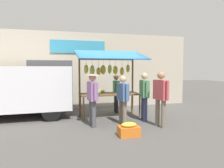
{
  "coord_description": "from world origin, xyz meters",
  "views": [
    {
      "loc": [
        2.23,
        7.92,
        1.84
      ],
      "look_at": [
        0.0,
        0.3,
        1.25
      ],
      "focal_mm": 35.83,
      "sensor_mm": 36.0,
      "label": 1
    }
  ],
  "objects_px": {
    "shopper_in_grey_tee": "(92,96)",
    "produce_crate_near": "(129,130)",
    "market_stall": "(108,75)",
    "shopper_with_shopping_bag": "(144,93)",
    "shopper_in_striped_shirt": "(123,97)",
    "parked_van": "(2,88)",
    "vendor_with_sunhat": "(116,91)",
    "shopper_with_ponytail": "(161,95)"
  },
  "relations": [
    {
      "from": "vendor_with_sunhat",
      "to": "shopper_in_striped_shirt",
      "type": "relative_size",
      "value": 0.98
    },
    {
      "from": "market_stall",
      "to": "parked_van",
      "type": "relative_size",
      "value": 0.56
    },
    {
      "from": "shopper_in_grey_tee",
      "to": "market_stall",
      "type": "bearing_deg",
      "value": -40.34
    },
    {
      "from": "vendor_with_sunhat",
      "to": "shopper_in_grey_tee",
      "type": "height_order",
      "value": "shopper_in_grey_tee"
    },
    {
      "from": "shopper_with_shopping_bag",
      "to": "shopper_in_grey_tee",
      "type": "bearing_deg",
      "value": 105.62
    },
    {
      "from": "shopper_in_grey_tee",
      "to": "shopper_in_striped_shirt",
      "type": "xyz_separation_m",
      "value": [
        -0.98,
        0.04,
        -0.07
      ]
    },
    {
      "from": "vendor_with_sunhat",
      "to": "shopper_in_grey_tee",
      "type": "distance_m",
      "value": 2.35
    },
    {
      "from": "shopper_with_shopping_bag",
      "to": "parked_van",
      "type": "xyz_separation_m",
      "value": [
        4.75,
        -1.63,
        0.16
      ]
    },
    {
      "from": "vendor_with_sunhat",
      "to": "shopper_with_shopping_bag",
      "type": "distance_m",
      "value": 1.74
    },
    {
      "from": "vendor_with_sunhat",
      "to": "shopper_in_striped_shirt",
      "type": "height_order",
      "value": "shopper_in_striped_shirt"
    },
    {
      "from": "produce_crate_near",
      "to": "shopper_in_striped_shirt",
      "type": "bearing_deg",
      "value": -101.51
    },
    {
      "from": "shopper_with_ponytail",
      "to": "shopper_in_grey_tee",
      "type": "bearing_deg",
      "value": 62.55
    },
    {
      "from": "shopper_with_ponytail",
      "to": "shopper_with_shopping_bag",
      "type": "xyz_separation_m",
      "value": [
        0.15,
        -0.88,
        -0.04
      ]
    },
    {
      "from": "shopper_in_striped_shirt",
      "to": "shopper_with_shopping_bag",
      "type": "bearing_deg",
      "value": -79.41
    },
    {
      "from": "shopper_in_grey_tee",
      "to": "vendor_with_sunhat",
      "type": "bearing_deg",
      "value": -41.24
    },
    {
      "from": "shopper_in_grey_tee",
      "to": "produce_crate_near",
      "type": "bearing_deg",
      "value": -155.09
    },
    {
      "from": "shopper_in_striped_shirt",
      "to": "vendor_with_sunhat",
      "type": "bearing_deg",
      "value": -18.53
    },
    {
      "from": "market_stall",
      "to": "shopper_with_shopping_bag",
      "type": "distance_m",
      "value": 1.53
    },
    {
      "from": "parked_van",
      "to": "produce_crate_near",
      "type": "relative_size",
      "value": 7.8
    },
    {
      "from": "market_stall",
      "to": "shopper_in_striped_shirt",
      "type": "xyz_separation_m",
      "value": [
        -0.13,
        1.27,
        -0.66
      ]
    },
    {
      "from": "shopper_in_grey_tee",
      "to": "produce_crate_near",
      "type": "xyz_separation_m",
      "value": [
        -0.74,
        1.25,
        -0.8
      ]
    },
    {
      "from": "shopper_with_ponytail",
      "to": "parked_van",
      "type": "distance_m",
      "value": 5.5
    },
    {
      "from": "market_stall",
      "to": "shopper_in_striped_shirt",
      "type": "distance_m",
      "value": 1.44
    },
    {
      "from": "produce_crate_near",
      "to": "shopper_in_grey_tee",
      "type": "bearing_deg",
      "value": -59.49
    },
    {
      "from": "produce_crate_near",
      "to": "parked_van",
      "type": "bearing_deg",
      "value": -40.73
    },
    {
      "from": "shopper_with_ponytail",
      "to": "shopper_in_striped_shirt",
      "type": "height_order",
      "value": "shopper_with_ponytail"
    },
    {
      "from": "shopper_with_shopping_bag",
      "to": "market_stall",
      "type": "bearing_deg",
      "value": 53.89
    },
    {
      "from": "shopper_with_ponytail",
      "to": "shopper_with_shopping_bag",
      "type": "height_order",
      "value": "shopper_with_ponytail"
    },
    {
      "from": "vendor_with_sunhat",
      "to": "produce_crate_near",
      "type": "relative_size",
      "value": 2.7
    },
    {
      "from": "shopper_in_striped_shirt",
      "to": "parked_van",
      "type": "xyz_separation_m",
      "value": [
        3.87,
        -1.91,
        0.22
      ]
    },
    {
      "from": "parked_van",
      "to": "produce_crate_near",
      "type": "height_order",
      "value": "parked_van"
    },
    {
      "from": "shopper_with_shopping_bag",
      "to": "produce_crate_near",
      "type": "distance_m",
      "value": 2.03
    },
    {
      "from": "vendor_with_sunhat",
      "to": "parked_van",
      "type": "bearing_deg",
      "value": -80.76
    },
    {
      "from": "market_stall",
      "to": "shopper_with_shopping_bag",
      "type": "xyz_separation_m",
      "value": [
        -1.01,
        0.99,
        -0.6
      ]
    },
    {
      "from": "vendor_with_sunhat",
      "to": "shopper_with_ponytail",
      "type": "distance_m",
      "value": 2.63
    },
    {
      "from": "shopper_with_ponytail",
      "to": "parked_van",
      "type": "bearing_deg",
      "value": 53.02
    },
    {
      "from": "shopper_in_striped_shirt",
      "to": "parked_van",
      "type": "distance_m",
      "value": 4.32
    },
    {
      "from": "market_stall",
      "to": "vendor_with_sunhat",
      "type": "xyz_separation_m",
      "value": [
        -0.52,
        -0.68,
        -0.67
      ]
    },
    {
      "from": "shopper_with_shopping_bag",
      "to": "shopper_in_striped_shirt",
      "type": "relative_size",
      "value": 1.05
    },
    {
      "from": "shopper_in_grey_tee",
      "to": "parked_van",
      "type": "distance_m",
      "value": 3.44
    },
    {
      "from": "shopper_in_grey_tee",
      "to": "shopper_with_shopping_bag",
      "type": "xyz_separation_m",
      "value": [
        -1.86,
        -0.24,
        -0.01
      ]
    },
    {
      "from": "shopper_in_grey_tee",
      "to": "parked_van",
      "type": "bearing_deg",
      "value": 51.47
    }
  ]
}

